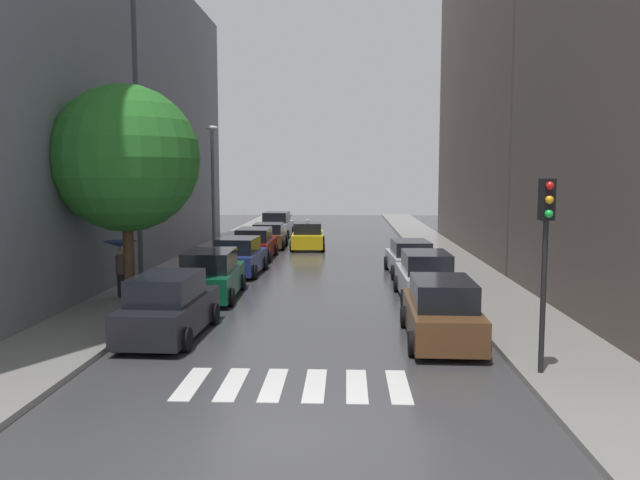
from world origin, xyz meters
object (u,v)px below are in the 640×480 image
Objects in this scene: parked_car_right_second at (425,277)px; pedestrian_foreground at (120,254)px; parked_car_left_second at (211,276)px; taxi_midroad at (308,236)px; parked_car_left_third at (239,257)px; parked_car_left_fourth at (255,244)px; parked_car_left_nearest at (169,308)px; street_tree_left at (126,159)px; parked_car_right_nearest at (442,312)px; traffic_light_right_corner at (546,232)px; parked_car_left_fifth at (269,236)px; parked_car_left_sixth at (277,225)px; lamp_post_left at (213,184)px; parked_car_right_third at (410,259)px.

parked_car_right_second is 11.02m from pedestrian_foreground.
parked_car_right_second is (7.84, -0.02, -0.01)m from parked_car_left_second.
parked_car_right_second is 16.44m from taxi_midroad.
parked_car_right_second is 1.01× the size of taxi_midroad.
parked_car_left_third is 0.90× the size of parked_car_left_fourth.
street_tree_left reaches higher than parked_car_left_nearest.
traffic_light_right_corner is at bearing -149.55° from parked_car_right_nearest.
traffic_light_right_corner is (9.27, -19.72, 2.50)m from parked_car_left_fourth.
taxi_midroad is (2.61, 15.56, -0.06)m from parked_car_left_second.
parked_car_left_nearest is at bearing -177.71° from parked_car_left_third.
parked_car_left_fifth is 18.75m from street_tree_left.
parked_car_left_nearest is 1.09× the size of parked_car_left_fifth.
parked_car_left_third is 0.92× the size of parked_car_right_nearest.
taxi_midroad is (2.59, 21.20, -0.07)m from parked_car_left_nearest.
parked_car_left_second reaches higher than parked_car_left_fourth.
parked_car_left_sixth is 14.65m from lamp_post_left.
parked_car_left_sixth is (-0.23, 6.69, 0.12)m from parked_car_left_fifth.
parked_car_right_second is 1.05× the size of traffic_light_right_corner.
parked_car_left_second is 0.65× the size of street_tree_left.
parked_car_left_third is 0.96× the size of taxi_midroad.
parked_car_right_nearest reaches higher than parked_car_left_fifth.
pedestrian_foreground is (-3.12, -0.64, 0.86)m from parked_car_left_second.
parked_car_left_fifth is 2.51m from taxi_midroad.
lamp_post_left is at bearing 34.01° from parked_car_right_nearest.
parked_car_right_third is 14.97m from traffic_light_right_corner.
parked_car_left_fifth is 0.96× the size of parked_car_left_sixth.
parked_car_left_second is at bearing 168.27° from taxi_midroad.
parked_car_right_nearest is 11.91m from pedestrian_foreground.
traffic_light_right_corner is at bearing -171.18° from parked_car_right_second.
parked_car_left_fifth is 6.69m from parked_car_left_sixth.
parked_car_left_nearest is at bearing 143.00° from parked_car_right_third.
parked_car_left_fourth is at bearing 3.23° from parked_car_left_third.
parked_car_right_nearest is 2.31× the size of pedestrian_foreground.
parked_car_left_third is 10.56m from parked_car_left_fifth.
parked_car_left_third is at bearing 89.35° from parked_car_right_third.
parked_car_left_fourth is 2.35× the size of pedestrian_foreground.
parked_car_right_third is at bearing -154.04° from taxi_midroad.
parked_car_left_sixth is 25.22m from street_tree_left.
parked_car_right_third is at bearing -32.74° from parked_car_left_nearest.
parked_car_left_fifth is 17.05m from pedestrian_foreground.
parked_car_right_nearest is at bearing 51.93° from pedestrian_foreground.
parked_car_left_fifth is 0.63× the size of lamp_post_left.
street_tree_left is at bearing 100.43° from parked_car_right_second.
parked_car_right_third is 1.00× the size of taxi_midroad.
parked_car_left_nearest is at bearing -83.11° from lamp_post_left.
parked_car_right_second is (0.27, 5.79, 0.01)m from parked_car_right_nearest.
parked_car_left_nearest is 0.97× the size of parked_car_left_second.
street_tree_left is at bearing 70.19° from parked_car_right_nearest.
parked_car_left_nearest is 1.04× the size of taxi_midroad.
lamp_post_left reaches higher than parked_car_left_nearest.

